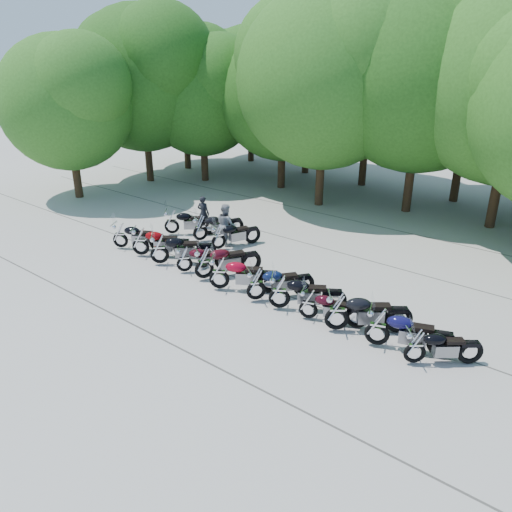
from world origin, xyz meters
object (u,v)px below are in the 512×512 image
Objects in this scene: motorcycle_6 at (256,283)px; rider_0 at (203,213)px; motorcycle_12 at (172,221)px; motorcycle_10 at (378,325)px; motorcycle_3 at (184,258)px; motorcycle_5 at (219,272)px; motorcycle_9 at (337,310)px; motorcycle_8 at (309,303)px; motorcycle_13 at (200,227)px; motorcycle_11 at (416,345)px; motorcycle_0 at (120,234)px; motorcycle_4 at (204,262)px; rider_1 at (226,224)px; motorcycle_1 at (140,240)px; motorcycle_7 at (280,291)px; motorcycle_2 at (159,248)px; motorcycle_14 at (218,236)px.

motorcycle_6 is 7.37m from rider_0.
motorcycle_10 is at bearing -142.73° from motorcycle_12.
motorcycle_3 is 3.50m from motorcycle_6.
motorcycle_5 is 1.06× the size of motorcycle_6.
rider_0 is (-2.76, 3.81, 0.24)m from motorcycle_3.
motorcycle_9 is at bearing -144.35° from motorcycle_12.
motorcycle_13 reaches higher than motorcycle_8.
motorcycle_6 is 1.00× the size of motorcycle_12.
motorcycle_11 is at bearing 147.49° from rider_0.
motorcycle_0 is at bearing 60.96° from rider_0.
motorcycle_5 reaches higher than motorcycle_13.
rider_1 reaches higher than motorcycle_4.
rider_1 is at bearing 48.51° from motorcycle_10.
motorcycle_1 is 6.95m from motorcycle_7.
motorcycle_1 is 3.61m from rider_1.
motorcycle_6 is at bearing 134.60° from rider_0.
motorcycle_7 is 1.02× the size of motorcycle_13.
motorcycle_2 is 1.07× the size of motorcycle_12.
motorcycle_11 is (3.48, -0.21, 0.00)m from motorcycle_8.
motorcycle_8 is at bearing -133.63° from motorcycle_2.
rider_1 reaches higher than motorcycle_10.
motorcycle_12 is (0.39, 2.50, 0.02)m from motorcycle_0.
motorcycle_10 reaches higher than motorcycle_12.
motorcycle_3 is 0.92× the size of motorcycle_14.
motorcycle_3 is at bearing -123.98° from motorcycle_1.
motorcycle_1 reaches higher than motorcycle_12.
motorcycle_8 is at bearing -142.75° from motorcycle_6.
motorcycle_13 is (-8.37, 2.77, -0.04)m from motorcycle_9.
motorcycle_7 is at bearing 72.06° from motorcycle_8.
motorcycle_4 is 1.02m from motorcycle_5.
motorcycle_7 is 5.58m from motorcycle_14.
motorcycle_0 is 0.91× the size of motorcycle_4.
motorcycle_6 is 1.03× the size of motorcycle_14.
motorcycle_13 is at bearing 53.22° from motorcycle_10.
motorcycle_5 is 3.70m from motorcycle_14.
rider_0 is at bearing 48.94° from motorcycle_10.
motorcycle_10 is 1.17× the size of motorcycle_11.
motorcycle_8 is 0.99× the size of motorcycle_11.
motorcycle_6 is at bearing -152.95° from motorcycle_4.
motorcycle_9 is 1.22× the size of motorcycle_11.
motorcycle_5 is 1.06× the size of motorcycle_12.
motorcycle_1 is 6.01m from motorcycle_6.
motorcycle_5 is 4.41m from rider_1.
motorcycle_4 reaches higher than motorcycle_2.
motorcycle_11 is at bearing -118.39° from motorcycle_10.
motorcycle_0 is 7.32m from motorcycle_6.
motorcycle_7 is at bearing -143.31° from motorcycle_6.
motorcycle_9 is (2.10, -0.02, 0.03)m from motorcycle_7.
rider_0 reaches higher than motorcycle_3.
motorcycle_2 is 1.28m from motorcycle_3.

